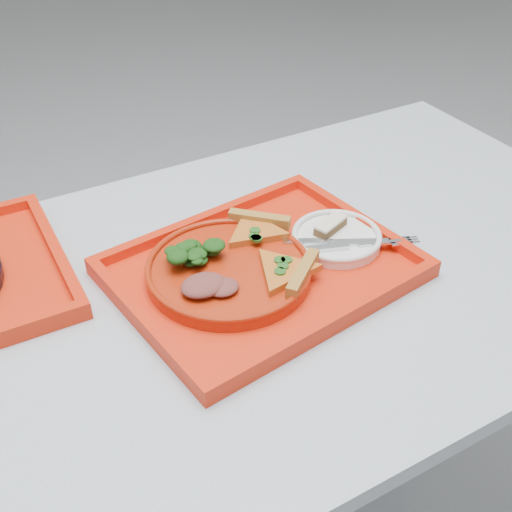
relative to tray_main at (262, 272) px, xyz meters
name	(u,v)px	position (x,y,z in m)	size (l,w,h in m)	color
table	(204,330)	(-0.11, 0.00, -0.08)	(1.60, 0.80, 0.75)	#979FA9
tray_main	(262,272)	(0.00, 0.00, 0.00)	(0.45, 0.35, 0.01)	red
dinner_plate	(229,272)	(-0.06, 0.01, 0.02)	(0.26, 0.26, 0.02)	#AA240B
side_plate	(336,240)	(0.14, 0.00, 0.01)	(0.15, 0.15, 0.01)	white
pizza_slice_a	(284,268)	(0.01, -0.05, 0.03)	(0.12, 0.11, 0.02)	orange
pizza_slice_b	(255,229)	(0.03, 0.07, 0.03)	(0.12, 0.10, 0.02)	orange
salad_heap	(195,250)	(-0.09, 0.05, 0.04)	(0.08, 0.07, 0.04)	black
meat_portion	(203,285)	(-0.11, -0.02, 0.03)	(0.07, 0.06, 0.02)	brown
dessert_bar	(330,225)	(0.15, 0.02, 0.03)	(0.07, 0.05, 0.02)	#482C18
knife	(339,241)	(0.14, -0.02, 0.02)	(0.18, 0.02, 0.01)	silver
fork	(357,245)	(0.16, -0.04, 0.02)	(0.18, 0.02, 0.01)	silver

